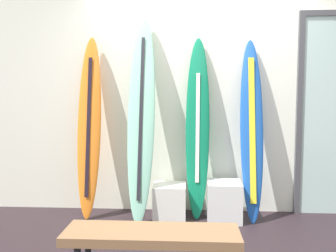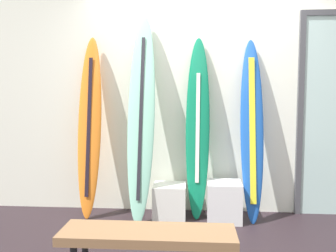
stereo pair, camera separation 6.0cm
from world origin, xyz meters
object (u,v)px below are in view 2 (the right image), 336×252
Objects in this scene: display_block_left at (224,201)px; bench at (148,239)px; surfboard_seafoam at (141,118)px; display_block_center at (170,201)px; surfboard_emerald at (198,129)px; surfboard_cobalt at (252,130)px; surfboard_sunset at (90,128)px.

display_block_left is 0.36× the size of bench.
display_block_center is at bearing 8.68° from surfboard_seafoam.
surfboard_cobalt is (0.57, -0.05, 0.00)m from surfboard_emerald.
display_block_left is (0.29, -0.13, -0.76)m from surfboard_emerald.
surfboard_seafoam is 1.94× the size of bench.
display_block_center is at bearing -178.75° from surfboard_cobalt.
bench is (-0.91, -1.63, -0.56)m from surfboard_cobalt.
display_block_center is at bearing -1.73° from surfboard_sunset.
display_block_left is at bearing -5.21° from display_block_center.
surfboard_sunset reaches higher than display_block_left.
surfboard_cobalt is 1.18m from display_block_center.
surfboard_seafoam is 1.18m from surfboard_cobalt.
display_block_left is at bearing 68.26° from bench.
surfboard_cobalt is at bearing 3.17° from surfboard_seafoam.
surfboard_seafoam is at bearing -7.10° from surfboard_sunset.
surfboard_seafoam reaches higher than display_block_left.
surfboard_emerald is 0.58m from surfboard_cobalt.
surfboard_cobalt is (1.17, 0.06, -0.12)m from surfboard_seafoam.
surfboard_emerald reaches higher than display_block_center.
surfboard_sunset reaches higher than surfboard_emerald.
bench is at bearing -111.74° from display_block_left.
surfboard_sunset is 0.90× the size of surfboard_seafoam.
surfboard_sunset is 1.19m from display_block_center.
surfboard_cobalt reaches higher than display_block_left.
surfboard_cobalt is 1.70× the size of bench.
surfboard_emerald is 0.85m from display_block_center.
surfboard_cobalt is 5.34× the size of display_block_center.
surfboard_seafoam is at bearing -168.80° from surfboard_emerald.
bench is (0.27, -1.56, -0.68)m from surfboard_seafoam.
surfboard_sunset is at bearing -177.75° from surfboard_emerald.
surfboard_sunset is 1.18m from surfboard_emerald.
surfboard_sunset reaches higher than display_block_center.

